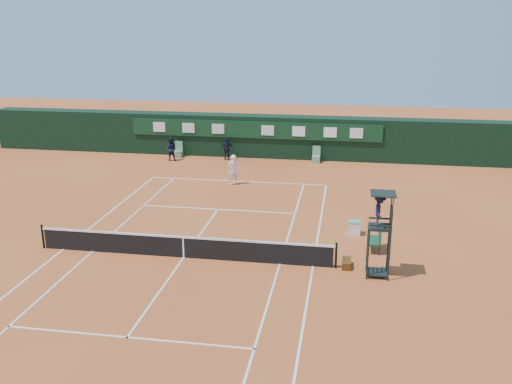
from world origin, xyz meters
TOP-DOWN VIEW (x-y plane):
  - ground at (0.00, 0.00)m, footprint 90.00×90.00m
  - court_lines at (0.00, 0.00)m, footprint 11.05×23.85m
  - tennis_net at (0.00, 0.00)m, footprint 12.90×0.10m
  - back_wall at (0.00, 18.74)m, footprint 40.00×1.65m
  - linesman_chair_left at (-5.50, 17.48)m, footprint 0.55×0.50m
  - linesman_chair_right at (4.50, 17.48)m, footprint 0.55×0.50m
  - umpire_chair at (8.01, -0.45)m, footprint 0.96×0.95m
  - player_bench at (8.08, 2.14)m, footprint 0.56×1.20m
  - tennis_bag at (6.84, 0.18)m, footprint 0.37×0.83m
  - cooler at (7.14, 3.95)m, footprint 0.57×0.57m
  - tennis_ball at (3.18, 6.34)m, footprint 0.07×0.07m
  - player at (-0.15, 11.21)m, footprint 0.79×0.78m
  - ball_kid_left at (-5.71, 16.43)m, footprint 0.86×0.71m
  - ball_kid_right at (-1.84, 17.30)m, footprint 1.00×0.73m

SIDE VIEW (x-z plane):
  - ground at x=0.00m, z-range 0.00..0.00m
  - court_lines at x=0.00m, z-range 0.00..0.01m
  - tennis_ball at x=3.18m, z-range 0.00..0.07m
  - tennis_bag at x=6.84m, z-range 0.00..0.31m
  - linesman_chair_left at x=-5.50m, z-range -0.26..0.89m
  - linesman_chair_right at x=4.50m, z-range -0.26..0.89m
  - cooler at x=7.14m, z-range 0.00..0.65m
  - tennis_net at x=0.00m, z-range -0.04..1.06m
  - player_bench at x=8.08m, z-range 0.05..1.15m
  - ball_kid_right at x=-1.84m, z-range 0.00..1.58m
  - ball_kid_left at x=-5.71m, z-range 0.00..1.65m
  - player at x=-0.15m, z-range 0.00..1.84m
  - back_wall at x=0.00m, z-range 0.01..3.01m
  - umpire_chair at x=8.01m, z-range 0.75..4.17m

